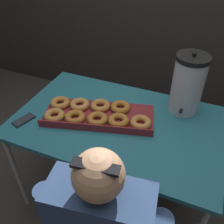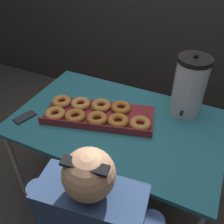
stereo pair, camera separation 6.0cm
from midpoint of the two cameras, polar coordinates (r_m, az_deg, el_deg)
ground_plane at (r=2.16m, az=1.82°, el=-17.74°), size 12.00×12.00×0.00m
folding_table at (r=1.62m, az=2.32°, el=-3.41°), size 1.31×0.83×0.77m
donut_box at (r=1.61m, az=-2.69°, el=-0.30°), size 0.75×0.47×0.06m
coffee_urn at (r=1.63m, az=18.28°, el=5.58°), size 0.20×0.23×0.42m
cell_phone at (r=1.69m, az=-18.33°, el=-1.15°), size 0.10×0.15×0.01m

